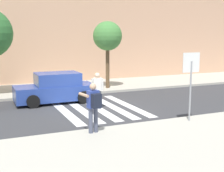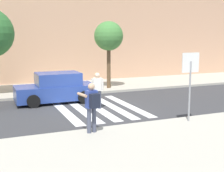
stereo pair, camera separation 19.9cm
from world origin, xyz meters
name	(u,v)px [view 2 (the right image)]	position (x,y,z in m)	size (l,w,h in m)	color
ground_plane	(99,109)	(0.00, 0.00, 0.00)	(120.00, 120.00, 0.00)	#38383A
sidewalk_near	(172,153)	(0.00, -6.20, 0.07)	(60.00, 6.00, 0.14)	#B2AD9E
sidewalk_far	(67,88)	(0.00, 6.00, 0.07)	(60.00, 4.80, 0.14)	#B2AD9E
building_facade_far	(51,35)	(0.00, 10.40, 3.46)	(56.00, 4.00, 6.92)	tan
crosswalk_stripe_0	(65,111)	(-1.60, 0.20, 0.00)	(0.44, 5.20, 0.01)	silver
crosswalk_stripe_1	(81,110)	(-0.80, 0.20, 0.00)	(0.44, 5.20, 0.01)	silver
crosswalk_stripe_2	(97,108)	(0.00, 0.20, 0.00)	(0.44, 5.20, 0.01)	silver
crosswalk_stripe_3	(113,107)	(0.80, 0.20, 0.00)	(0.44, 5.20, 0.01)	silver
crosswalk_stripe_4	(127,105)	(1.60, 0.20, 0.00)	(0.44, 5.20, 0.01)	silver
stop_sign	(190,72)	(2.38, -3.74, 2.09)	(0.76, 0.08, 2.67)	gray
photographer_with_backpack	(92,104)	(-1.61, -3.71, 1.17)	(0.67, 0.90, 1.72)	#474C60
pedestrian_crossing	(97,89)	(-0.03, 0.08, 0.97)	(0.56, 0.34, 1.72)	#474C60
parked_car_blue	(56,88)	(-1.50, 2.30, 0.73)	(4.10, 1.92, 1.55)	#284293
street_tree_center	(109,37)	(2.38, 4.62, 3.36)	(1.82, 1.82, 4.18)	brown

